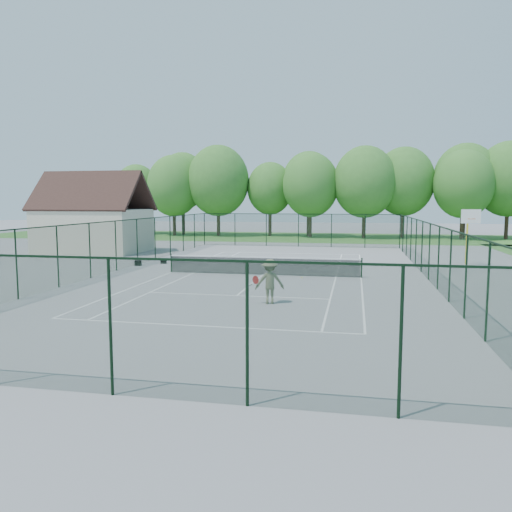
{
  "coord_description": "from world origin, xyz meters",
  "views": [
    {
      "loc": [
        5.1,
        -27.63,
        4.2
      ],
      "look_at": [
        0.0,
        -2.0,
        1.3
      ],
      "focal_mm": 35.0,
      "sensor_mm": 36.0,
      "label": 1
    }
  ],
  "objects_px": {
    "tennis_net": "(263,265)",
    "basketball_goal": "(469,226)",
    "sports_bag_a": "(138,263)",
    "tennis_player": "(270,281)"
  },
  "relations": [
    {
      "from": "tennis_net",
      "to": "sports_bag_a",
      "type": "height_order",
      "value": "tennis_net"
    },
    {
      "from": "tennis_net",
      "to": "basketball_goal",
      "type": "height_order",
      "value": "basketball_goal"
    },
    {
      "from": "tennis_net",
      "to": "basketball_goal",
      "type": "bearing_deg",
      "value": 29.4
    },
    {
      "from": "basketball_goal",
      "to": "sports_bag_a",
      "type": "distance_m",
      "value": 21.73
    },
    {
      "from": "basketball_goal",
      "to": "tennis_net",
      "type": "bearing_deg",
      "value": -150.6
    },
    {
      "from": "basketball_goal",
      "to": "tennis_player",
      "type": "relative_size",
      "value": 1.68
    },
    {
      "from": "tennis_net",
      "to": "sports_bag_a",
      "type": "xyz_separation_m",
      "value": [
        -8.7,
        2.4,
        -0.4
      ]
    },
    {
      "from": "basketball_goal",
      "to": "sports_bag_a",
      "type": "xyz_separation_m",
      "value": [
        -21.1,
        -4.58,
        -2.4
      ]
    },
    {
      "from": "sports_bag_a",
      "to": "tennis_player",
      "type": "relative_size",
      "value": 0.2
    },
    {
      "from": "tennis_net",
      "to": "sports_bag_a",
      "type": "distance_m",
      "value": 9.04
    }
  ]
}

